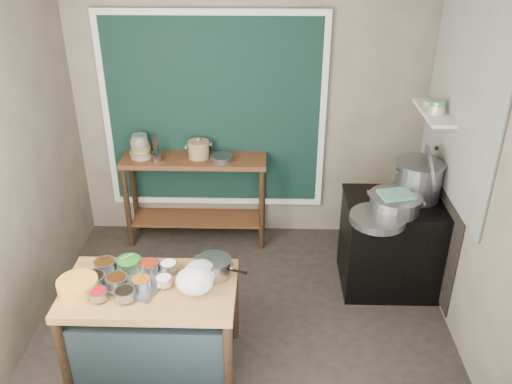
{
  "coord_description": "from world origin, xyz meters",
  "views": [
    {
      "loc": [
        0.2,
        -3.65,
        3.18
      ],
      "look_at": [
        0.1,
        0.25,
        1.12
      ],
      "focal_mm": 38.0,
      "sensor_mm": 36.0,
      "label": 1
    }
  ],
  "objects_px": {
    "condiment_tray": "(129,281)",
    "utensil_cup": "(156,156)",
    "stock_pot": "(418,180)",
    "stove_block": "(393,245)",
    "saucepan": "(214,267)",
    "yellow_basin": "(78,286)",
    "prep_table": "(154,326)",
    "back_counter": "(196,200)",
    "ceramic_crock": "(199,150)",
    "steamer": "(395,203)"
  },
  "relations": [
    {
      "from": "prep_table",
      "to": "ceramic_crock",
      "type": "relative_size",
      "value": 5.55
    },
    {
      "from": "back_counter",
      "to": "stock_pot",
      "type": "height_order",
      "value": "stock_pot"
    },
    {
      "from": "prep_table",
      "to": "stock_pot",
      "type": "height_order",
      "value": "stock_pot"
    },
    {
      "from": "utensil_cup",
      "to": "stock_pot",
      "type": "distance_m",
      "value": 2.5
    },
    {
      "from": "yellow_basin",
      "to": "stock_pot",
      "type": "distance_m",
      "value": 2.94
    },
    {
      "from": "condiment_tray",
      "to": "saucepan",
      "type": "distance_m",
      "value": 0.63
    },
    {
      "from": "prep_table",
      "to": "yellow_basin",
      "type": "bearing_deg",
      "value": -170.05
    },
    {
      "from": "yellow_basin",
      "to": "stock_pot",
      "type": "bearing_deg",
      "value": 25.4
    },
    {
      "from": "stove_block",
      "to": "steamer",
      "type": "relative_size",
      "value": 1.97
    },
    {
      "from": "prep_table",
      "to": "steamer",
      "type": "height_order",
      "value": "steamer"
    },
    {
      "from": "back_counter",
      "to": "stove_block",
      "type": "bearing_deg",
      "value": -21.02
    },
    {
      "from": "condiment_tray",
      "to": "stock_pot",
      "type": "height_order",
      "value": "stock_pot"
    },
    {
      "from": "stove_block",
      "to": "utensil_cup",
      "type": "height_order",
      "value": "utensil_cup"
    },
    {
      "from": "condiment_tray",
      "to": "yellow_basin",
      "type": "xyz_separation_m",
      "value": [
        -0.33,
        -0.13,
        0.04
      ]
    },
    {
      "from": "stove_block",
      "to": "ceramic_crock",
      "type": "bearing_deg",
      "value": 157.88
    },
    {
      "from": "prep_table",
      "to": "stove_block",
      "type": "height_order",
      "value": "stove_block"
    },
    {
      "from": "yellow_basin",
      "to": "prep_table",
      "type": "bearing_deg",
      "value": 9.84
    },
    {
      "from": "utensil_cup",
      "to": "stock_pot",
      "type": "xyz_separation_m",
      "value": [
        2.43,
        -0.58,
        0.06
      ]
    },
    {
      "from": "prep_table",
      "to": "utensil_cup",
      "type": "relative_size",
      "value": 9.48
    },
    {
      "from": "stove_block",
      "to": "saucepan",
      "type": "bearing_deg",
      "value": -148.67
    },
    {
      "from": "back_counter",
      "to": "stock_pot",
      "type": "relative_size",
      "value": 3.29
    },
    {
      "from": "stove_block",
      "to": "steamer",
      "type": "height_order",
      "value": "steamer"
    },
    {
      "from": "prep_table",
      "to": "condiment_tray",
      "type": "xyz_separation_m",
      "value": [
        -0.16,
        0.04,
        0.39
      ]
    },
    {
      "from": "ceramic_crock",
      "to": "prep_table",
      "type": "bearing_deg",
      "value": -94.69
    },
    {
      "from": "stove_block",
      "to": "stock_pot",
      "type": "xyz_separation_m",
      "value": [
        0.16,
        0.09,
        0.63
      ]
    },
    {
      "from": "saucepan",
      "to": "utensil_cup",
      "type": "bearing_deg",
      "value": 133.31
    },
    {
      "from": "stove_block",
      "to": "stock_pot",
      "type": "height_order",
      "value": "stock_pot"
    },
    {
      "from": "stove_block",
      "to": "steamer",
      "type": "bearing_deg",
      "value": -115.36
    },
    {
      "from": "condiment_tray",
      "to": "utensil_cup",
      "type": "distance_m",
      "value": 1.73
    },
    {
      "from": "yellow_basin",
      "to": "ceramic_crock",
      "type": "height_order",
      "value": "ceramic_crock"
    },
    {
      "from": "prep_table",
      "to": "stock_pot",
      "type": "bearing_deg",
      "value": 28.57
    },
    {
      "from": "stove_block",
      "to": "utensil_cup",
      "type": "relative_size",
      "value": 6.83
    },
    {
      "from": "condiment_tray",
      "to": "ceramic_crock",
      "type": "bearing_deg",
      "value": 80.23
    },
    {
      "from": "condiment_tray",
      "to": "stock_pot",
      "type": "relative_size",
      "value": 1.14
    },
    {
      "from": "yellow_basin",
      "to": "stock_pot",
      "type": "xyz_separation_m",
      "value": [
        2.65,
        1.26,
        0.25
      ]
    },
    {
      "from": "back_counter",
      "to": "utensil_cup",
      "type": "bearing_deg",
      "value": -171.24
    },
    {
      "from": "prep_table",
      "to": "condiment_tray",
      "type": "relative_size",
      "value": 2.5
    },
    {
      "from": "utensil_cup",
      "to": "back_counter",
      "type": "bearing_deg",
      "value": 8.76
    },
    {
      "from": "back_counter",
      "to": "condiment_tray",
      "type": "distance_m",
      "value": 1.81
    },
    {
      "from": "stove_block",
      "to": "steamer",
      "type": "xyz_separation_m",
      "value": [
        -0.08,
        -0.16,
        0.53
      ]
    },
    {
      "from": "stove_block",
      "to": "ceramic_crock",
      "type": "relative_size",
      "value": 3.99
    },
    {
      "from": "back_counter",
      "to": "saucepan",
      "type": "height_order",
      "value": "back_counter"
    },
    {
      "from": "ceramic_crock",
      "to": "steamer",
      "type": "height_order",
      "value": "ceramic_crock"
    },
    {
      "from": "ceramic_crock",
      "to": "steamer",
      "type": "bearing_deg",
      "value": -27.22
    },
    {
      "from": "condiment_tray",
      "to": "steamer",
      "type": "xyz_separation_m",
      "value": [
        2.08,
        0.88,
        0.19
      ]
    },
    {
      "from": "ceramic_crock",
      "to": "steamer",
      "type": "distance_m",
      "value": 2.0
    },
    {
      "from": "stove_block",
      "to": "ceramic_crock",
      "type": "distance_m",
      "value": 2.08
    },
    {
      "from": "yellow_basin",
      "to": "stock_pot",
      "type": "height_order",
      "value": "stock_pot"
    },
    {
      "from": "condiment_tray",
      "to": "steamer",
      "type": "relative_size",
      "value": 1.1
    },
    {
      "from": "stove_block",
      "to": "ceramic_crock",
      "type": "xyz_separation_m",
      "value": [
        -1.85,
        0.75,
        0.6
      ]
    }
  ]
}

